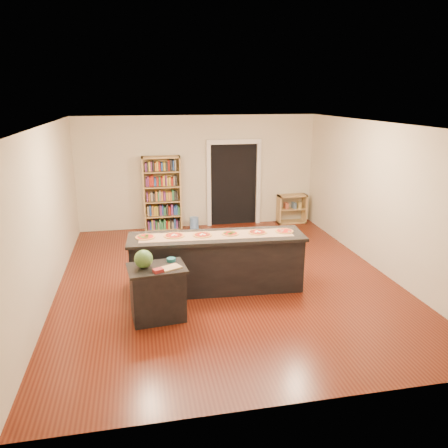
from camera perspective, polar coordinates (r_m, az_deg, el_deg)
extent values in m
cube|color=beige|center=(7.71, 0.29, 2.43)|extent=(6.00, 7.00, 2.80)
cube|color=#571E0E|center=(8.17, 0.28, -7.12)|extent=(6.00, 7.00, 0.01)
cube|color=white|center=(7.49, 0.31, 12.85)|extent=(6.00, 7.00, 0.01)
cube|color=black|center=(11.30, 1.24, 5.17)|extent=(1.20, 0.02, 2.10)
cube|color=silver|center=(11.13, -1.99, 5.00)|extent=(0.10, 0.08, 2.10)
cube|color=silver|center=(11.41, 4.49, 5.24)|extent=(0.10, 0.08, 2.10)
cube|color=silver|center=(11.09, 1.32, 10.71)|extent=(1.40, 0.08, 0.12)
cube|color=black|center=(7.59, -0.96, -5.22)|extent=(2.91, 0.73, 0.93)
cube|color=black|center=(7.42, -0.98, -1.68)|extent=(2.99, 0.81, 0.05)
cube|color=black|center=(6.73, -8.65, -9.02)|extent=(0.77, 0.55, 0.80)
cube|color=black|center=(6.56, -8.81, -5.71)|extent=(0.85, 0.62, 0.04)
cube|color=tan|center=(10.88, -8.08, 3.91)|extent=(0.93, 0.33, 1.85)
cube|color=tan|center=(11.69, 8.84, 1.98)|extent=(0.75, 0.32, 0.75)
cylinder|color=#5E8DD2|center=(11.00, -3.93, 0.05)|extent=(0.22, 0.22, 0.32)
cube|color=#9B7250|center=(7.41, -0.98, -1.47)|extent=(2.62, 0.61, 0.00)
sphere|color=#144214|center=(6.51, -10.46, -4.52)|extent=(0.27, 0.27, 0.27)
cube|color=tan|center=(6.48, -6.99, -5.67)|extent=(0.35, 0.30, 0.02)
cube|color=maroon|center=(6.36, -8.59, -6.03)|extent=(0.17, 0.15, 0.05)
cylinder|color=#195966|center=(6.73, -6.92, -4.65)|extent=(0.14, 0.14, 0.05)
cylinder|color=#B38B45|center=(7.40, -10.24, -1.69)|extent=(0.32, 0.32, 0.02)
cylinder|color=#A5190C|center=(7.40, -10.24, -1.62)|extent=(0.26, 0.26, 0.00)
cylinder|color=#B38B45|center=(7.41, -6.54, -1.51)|extent=(0.33, 0.33, 0.02)
cylinder|color=#A5190C|center=(7.40, -6.54, -1.45)|extent=(0.27, 0.27, 0.00)
cylinder|color=#B38B45|center=(7.40, -2.83, -1.44)|extent=(0.32, 0.32, 0.02)
cylinder|color=#A5190C|center=(7.40, -2.83, -1.37)|extent=(0.27, 0.27, 0.00)
cylinder|color=#B38B45|center=(7.46, 0.82, -1.26)|extent=(0.30, 0.30, 0.02)
cylinder|color=#A5190C|center=(7.46, 0.82, -1.19)|extent=(0.25, 0.25, 0.00)
cylinder|color=#B38B45|center=(7.56, 4.38, -1.07)|extent=(0.33, 0.33, 0.02)
cylinder|color=#A5190C|center=(7.56, 4.38, -1.00)|extent=(0.27, 0.27, 0.00)
cylinder|color=#B38B45|center=(7.67, 7.88, -0.92)|extent=(0.29, 0.29, 0.02)
cylinder|color=#A5190C|center=(7.67, 7.88, -0.86)|extent=(0.24, 0.24, 0.00)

